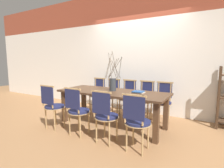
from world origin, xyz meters
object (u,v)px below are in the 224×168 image
at_px(dining_table, 112,96).
at_px(book_stack, 138,92).
at_px(chair_near_center, 105,114).
at_px(vase_centerpiece, 113,84).
at_px(chair_far_center, 127,96).

height_order(dining_table, book_stack, book_stack).
distance_m(dining_table, chair_near_center, 0.82).
relative_size(dining_table, book_stack, 9.26).
height_order(dining_table, vase_centerpiece, vase_centerpiece).
bearing_deg(chair_far_center, chair_near_center, 101.85).
distance_m(dining_table, book_stack, 0.55).
relative_size(vase_centerpiece, book_stack, 3.33).
bearing_deg(dining_table, chair_far_center, 90.15).
bearing_deg(dining_table, book_stack, 12.01).
distance_m(vase_centerpiece, book_stack, 0.56).
height_order(vase_centerpiece, book_stack, vase_centerpiece).
distance_m(chair_far_center, book_stack, 0.86).
relative_size(chair_near_center, vase_centerpiece, 1.09).
height_order(chair_near_center, chair_far_center, same).
bearing_deg(vase_centerpiece, dining_table, -75.87).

